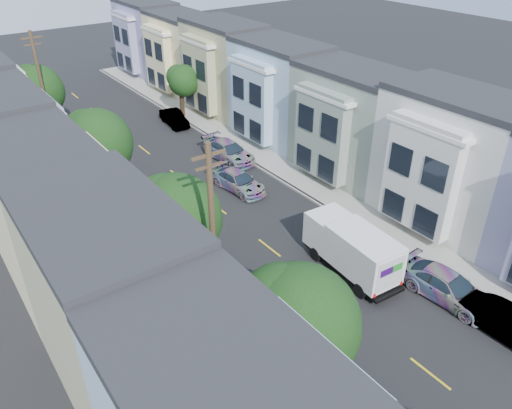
{
  "coord_description": "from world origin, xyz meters",
  "views": [
    {
      "loc": [
        -15.46,
        -13.86,
        18.15
      ],
      "look_at": [
        0.26,
        7.77,
        2.2
      ],
      "focal_mm": 35.0,
      "sensor_mm": 36.0,
      "label": 1
    }
  ],
  "objects_px": {
    "lead_sedan": "(238,181)",
    "parked_right_a": "(507,324)",
    "tree_far_r": "(183,81)",
    "parked_left_c": "(247,313)",
    "tree_d": "(96,145)",
    "parked_left_d": "(163,232)",
    "utility_pole_far": "(44,94)",
    "tree_c": "(175,219)",
    "fedex_truck": "(352,248)",
    "parked_right_d": "(174,118)",
    "tree_b": "(296,326)",
    "tree_e": "(35,92)",
    "utility_pole_near": "(213,245)",
    "parked_right_c": "(229,151)",
    "parked_right_b": "(448,287)"
  },
  "relations": [
    {
      "from": "lead_sedan",
      "to": "parked_left_d",
      "type": "distance_m",
      "value": 8.02
    },
    {
      "from": "tree_c",
      "to": "tree_d",
      "type": "height_order",
      "value": "tree_d"
    },
    {
      "from": "tree_b",
      "to": "tree_e",
      "type": "distance_m",
      "value": 34.79
    },
    {
      "from": "tree_e",
      "to": "lead_sedan",
      "type": "bearing_deg",
      "value": -63.17
    },
    {
      "from": "tree_far_r",
      "to": "parked_left_c",
      "type": "height_order",
      "value": "tree_far_r"
    },
    {
      "from": "parked_left_d",
      "to": "parked_right_d",
      "type": "bearing_deg",
      "value": 56.79
    },
    {
      "from": "lead_sedan",
      "to": "parked_right_a",
      "type": "bearing_deg",
      "value": -90.05
    },
    {
      "from": "utility_pole_near",
      "to": "parked_right_a",
      "type": "distance_m",
      "value": 14.8
    },
    {
      "from": "tree_far_r",
      "to": "lead_sedan",
      "type": "xyz_separation_m",
      "value": [
        -4.25,
        -15.69,
        -2.92
      ]
    },
    {
      "from": "parked_right_a",
      "to": "fedex_truck",
      "type": "bearing_deg",
      "value": 105.74
    },
    {
      "from": "parked_left_c",
      "to": "tree_e",
      "type": "bearing_deg",
      "value": 96.87
    },
    {
      "from": "utility_pole_near",
      "to": "utility_pole_far",
      "type": "height_order",
      "value": "same"
    },
    {
      "from": "utility_pole_far",
      "to": "parked_left_d",
      "type": "height_order",
      "value": "utility_pole_far"
    },
    {
      "from": "lead_sedan",
      "to": "fedex_truck",
      "type": "bearing_deg",
      "value": -97.71
    },
    {
      "from": "parked_left_c",
      "to": "parked_left_d",
      "type": "relative_size",
      "value": 1.27
    },
    {
      "from": "tree_d",
      "to": "parked_right_a",
      "type": "height_order",
      "value": "tree_d"
    },
    {
      "from": "parked_left_d",
      "to": "parked_right_c",
      "type": "relative_size",
      "value": 0.84
    },
    {
      "from": "tree_c",
      "to": "tree_far_r",
      "type": "relative_size",
      "value": 1.34
    },
    {
      "from": "tree_b",
      "to": "parked_left_c",
      "type": "distance_m",
      "value": 6.8
    },
    {
      "from": "tree_d",
      "to": "parked_right_d",
      "type": "height_order",
      "value": "tree_d"
    },
    {
      "from": "lead_sedan",
      "to": "parked_left_c",
      "type": "xyz_separation_m",
      "value": [
        -7.55,
        -11.84,
        0.07
      ]
    },
    {
      "from": "tree_b",
      "to": "parked_right_d",
      "type": "height_order",
      "value": "tree_b"
    },
    {
      "from": "tree_far_r",
      "to": "utility_pole_far",
      "type": "relative_size",
      "value": 0.52
    },
    {
      "from": "parked_left_d",
      "to": "utility_pole_near",
      "type": "bearing_deg",
      "value": -102.52
    },
    {
      "from": "utility_pole_near",
      "to": "tree_d",
      "type": "bearing_deg",
      "value": 90.01
    },
    {
      "from": "tree_far_r",
      "to": "fedex_truck",
      "type": "xyz_separation_m",
      "value": [
        -4.5,
        -27.51,
        -1.99
      ]
    },
    {
      "from": "tree_e",
      "to": "tree_d",
      "type": "bearing_deg",
      "value": -90.0
    },
    {
      "from": "tree_b",
      "to": "tree_e",
      "type": "bearing_deg",
      "value": 90.0
    },
    {
      "from": "tree_c",
      "to": "utility_pole_near",
      "type": "bearing_deg",
      "value": -89.97
    },
    {
      "from": "fedex_truck",
      "to": "parked_right_c",
      "type": "height_order",
      "value": "fedex_truck"
    },
    {
      "from": "parked_right_c",
      "to": "parked_right_d",
      "type": "height_order",
      "value": "parked_right_c"
    },
    {
      "from": "parked_right_c",
      "to": "tree_e",
      "type": "bearing_deg",
      "value": 126.24
    },
    {
      "from": "tree_b",
      "to": "utility_pole_far",
      "type": "relative_size",
      "value": 0.72
    },
    {
      "from": "parked_right_b",
      "to": "parked_right_d",
      "type": "bearing_deg",
      "value": 86.0
    },
    {
      "from": "tree_b",
      "to": "tree_d",
      "type": "bearing_deg",
      "value": 90.0
    },
    {
      "from": "fedex_truck",
      "to": "lead_sedan",
      "type": "bearing_deg",
      "value": 93.08
    },
    {
      "from": "utility_pole_far",
      "to": "lead_sedan",
      "type": "xyz_separation_m",
      "value": [
        8.95,
        -14.7,
        -4.45
      ]
    },
    {
      "from": "tree_d",
      "to": "tree_far_r",
      "type": "xyz_separation_m",
      "value": [
        13.2,
        12.36,
        -1.18
      ]
    },
    {
      "from": "tree_c",
      "to": "tree_far_r",
      "type": "distance_m",
      "value": 26.78
    },
    {
      "from": "tree_far_r",
      "to": "parked_left_d",
      "type": "bearing_deg",
      "value": -122.64
    },
    {
      "from": "tree_b",
      "to": "parked_right_d",
      "type": "distance_m",
      "value": 33.56
    },
    {
      "from": "tree_b",
      "to": "parked_left_c",
      "type": "relative_size",
      "value": 1.31
    },
    {
      "from": "tree_d",
      "to": "parked_left_d",
      "type": "xyz_separation_m",
      "value": [
        1.4,
        -6.06,
        -4.14
      ]
    },
    {
      "from": "tree_far_r",
      "to": "fedex_truck",
      "type": "relative_size",
      "value": 0.85
    },
    {
      "from": "fedex_truck",
      "to": "lead_sedan",
      "type": "distance_m",
      "value": 11.86
    },
    {
      "from": "tree_e",
      "to": "tree_far_r",
      "type": "bearing_deg",
      "value": -8.62
    },
    {
      "from": "parked_left_d",
      "to": "parked_right_a",
      "type": "distance_m",
      "value": 19.79
    },
    {
      "from": "parked_right_d",
      "to": "tree_far_r",
      "type": "bearing_deg",
      "value": 40.48
    },
    {
      "from": "tree_b",
      "to": "parked_left_d",
      "type": "distance_m",
      "value": 15.04
    },
    {
      "from": "parked_left_d",
      "to": "utility_pole_far",
      "type": "bearing_deg",
      "value": 91.35
    }
  ]
}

